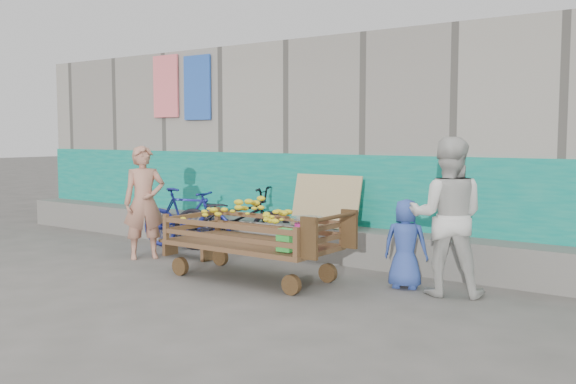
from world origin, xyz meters
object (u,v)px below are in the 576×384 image
Objects in this scene: child at (406,244)px; bicycle_dark at (232,219)px; woman at (447,216)px; vendor_man at (144,202)px; banana_cart at (249,226)px; bicycle_blue at (186,218)px; bench at (189,246)px.

child is 3.01m from bicycle_dark.
woman is 0.58m from child.
bicycle_dark is at bearing 3.74° from vendor_man.
banana_cart is at bearing -4.14° from woman.
vendor_man reaches higher than bicycle_blue.
banana_cart is at bearing -129.65° from bicycle_blue.
bench is 0.83m from vendor_man.
banana_cart is 1.75m from bicycle_dark.
woman reaches higher than bicycle_dark.
vendor_man is (-0.44, -0.38, 0.60)m from bench.
bench is 0.59× the size of vendor_man.
vendor_man is (-1.92, 0.13, 0.15)m from banana_cart.
woman is 4.19m from bicycle_blue.
child is 3.70m from bicycle_blue.
child is (3.15, 0.11, 0.32)m from bench.
woman is at bearing -48.50° from vendor_man.
vendor_man is at bearing 172.95° from bicycle_blue.
woman is at bearing -119.12° from bicycle_dark.
bench is at bearing 144.68° from bicycle_dark.
child reaches higher than bicycle_blue.
bicycle_dark is at bearing 74.23° from bench.
vendor_man is at bearing -139.48° from bench.
banana_cart is 1.40× the size of vendor_man.
woman reaches higher than child.
bicycle_blue is at bearing 153.36° from banana_cart.
woman is (4.06, 0.48, 0.06)m from vendor_man.
bicycle_blue is (-4.15, 0.40, -0.38)m from woman.
woman is 0.92× the size of bicycle_dark.
banana_cart reaches higher than bicycle_blue.
bicycle_dark is at bearing 137.32° from banana_cart.
bicycle_blue reaches higher than bench.
woman is at bearing -108.55° from bicycle_blue.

